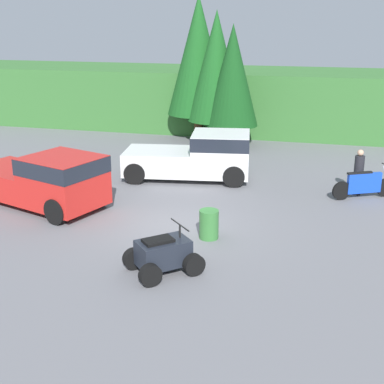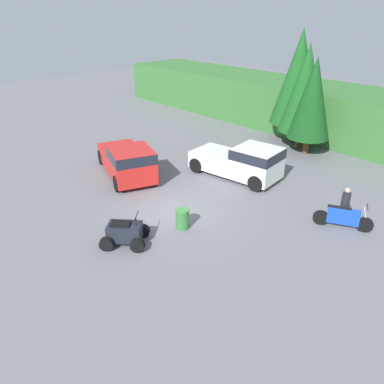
{
  "view_description": "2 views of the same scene",
  "coord_description": "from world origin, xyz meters",
  "views": [
    {
      "loc": [
        4.5,
        -15.1,
        6.32
      ],
      "look_at": [
        0.4,
        0.7,
        0.95
      ],
      "focal_mm": 50.0,
      "sensor_mm": 36.0,
      "label": 1
    },
    {
      "loc": [
        11.74,
        -9.65,
        8.53
      ],
      "look_at": [
        0.4,
        0.7,
        0.95
      ],
      "focal_mm": 35.0,
      "sensor_mm": 36.0,
      "label": 2
    }
  ],
  "objects": [
    {
      "name": "tree_mid_left",
      "position": [
        -1.23,
        11.9,
        3.92
      ],
      "size": [
        2.93,
        2.93,
        6.67
      ],
      "color": "brown",
      "rests_on": "ground_plane"
    },
    {
      "name": "tree_left",
      "position": [
        -2.37,
        12.77,
        4.38
      ],
      "size": [
        3.28,
        3.28,
        7.46
      ],
      "color": "brown",
      "rests_on": "ground_plane"
    },
    {
      "name": "ground_plane",
      "position": [
        0.0,
        0.0,
        0.0
      ],
      "size": [
        80.0,
        80.0,
        0.0
      ],
      "primitive_type": "plane",
      "color": "slate"
    },
    {
      "name": "tree_mid_right",
      "position": [
        -0.29,
        11.32,
        3.54
      ],
      "size": [
        2.65,
        2.65,
        6.03
      ],
      "color": "brown",
      "rests_on": "ground_plane"
    },
    {
      "name": "pickup_truck_red",
      "position": [
        -4.82,
        0.67,
        1.01
      ],
      "size": [
        5.67,
        3.74,
        1.91
      ],
      "rotation": [
        0.0,
        0.0,
        -0.33
      ],
      "color": "red",
      "rests_on": "ground_plane"
    },
    {
      "name": "quad_atv",
      "position": [
        0.63,
        -3.12,
        0.48
      ],
      "size": [
        2.18,
        2.16,
        1.24
      ],
      "rotation": [
        0.0,
        0.0,
        0.75
      ],
      "color": "black",
      "rests_on": "ground_plane"
    },
    {
      "name": "steel_barrel",
      "position": [
        1.27,
        -0.65,
        0.44
      ],
      "size": [
        0.58,
        0.58,
        0.88
      ],
      "color": "#387A38",
      "rests_on": "ground_plane"
    },
    {
      "name": "rider_person",
      "position": [
        5.7,
        4.78,
        0.93
      ],
      "size": [
        0.5,
        0.5,
        1.71
      ],
      "rotation": [
        0.0,
        0.0,
        0.66
      ],
      "color": "black",
      "rests_on": "ground_plane"
    },
    {
      "name": "hillside_backdrop",
      "position": [
        0.0,
        16.0,
        1.7
      ],
      "size": [
        44.0,
        6.0,
        3.41
      ],
      "color": "#387033",
      "rests_on": "ground_plane"
    },
    {
      "name": "dirt_bike",
      "position": [
        5.91,
        4.38,
        0.51
      ],
      "size": [
        2.22,
        1.27,
        1.21
      ],
      "rotation": [
        0.0,
        0.0,
        0.48
      ],
      "color": "black",
      "rests_on": "ground_plane"
    },
    {
      "name": "pickup_truck_second",
      "position": [
        -0.48,
        5.28,
        1.01
      ],
      "size": [
        5.28,
        2.92,
        1.91
      ],
      "rotation": [
        0.0,
        0.0,
        0.15
      ],
      "color": "white",
      "rests_on": "ground_plane"
    }
  ]
}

